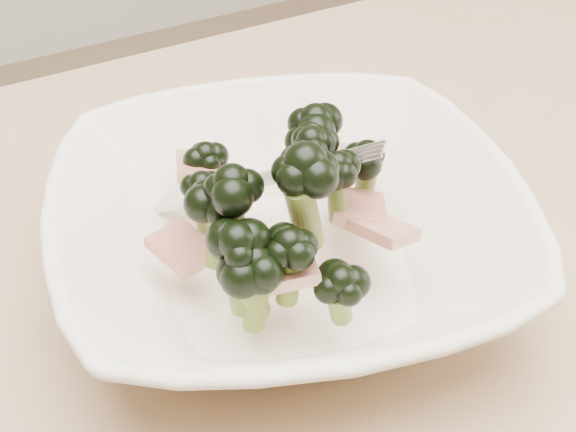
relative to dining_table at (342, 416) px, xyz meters
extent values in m
cube|color=tan|center=(0.00, 0.00, 0.08)|extent=(1.20, 0.80, 0.04)
cylinder|color=tan|center=(0.55, 0.35, -0.30)|extent=(0.06, 0.06, 0.71)
imported|color=white|center=(-0.02, 0.05, 0.13)|extent=(0.36, 0.36, 0.07)
cylinder|color=#576822|center=(0.01, 0.03, 0.17)|extent=(0.01, 0.02, 0.04)
ellipsoid|color=black|center=(0.01, 0.03, 0.19)|extent=(0.03, 0.03, 0.02)
cylinder|color=#576822|center=(-0.06, 0.03, 0.17)|extent=(0.02, 0.02, 0.05)
ellipsoid|color=black|center=(-0.06, 0.03, 0.20)|extent=(0.04, 0.04, 0.03)
cylinder|color=#576822|center=(0.03, 0.09, 0.16)|extent=(0.03, 0.02, 0.04)
ellipsoid|color=black|center=(0.03, 0.09, 0.19)|extent=(0.04, 0.04, 0.03)
cylinder|color=#576822|center=(-0.06, 0.07, 0.15)|extent=(0.02, 0.02, 0.04)
ellipsoid|color=black|center=(-0.06, 0.07, 0.17)|extent=(0.03, 0.03, 0.02)
cylinder|color=#576822|center=(-0.06, 0.00, 0.14)|extent=(0.02, 0.02, 0.04)
ellipsoid|color=black|center=(-0.06, 0.00, 0.17)|extent=(0.03, 0.03, 0.03)
cylinder|color=#576822|center=(0.02, 0.07, 0.16)|extent=(0.02, 0.02, 0.03)
ellipsoid|color=black|center=(0.02, 0.07, 0.18)|extent=(0.04, 0.04, 0.03)
cylinder|color=#576822|center=(-0.02, -0.02, 0.14)|extent=(0.02, 0.02, 0.03)
ellipsoid|color=black|center=(-0.02, -0.02, 0.16)|extent=(0.03, 0.03, 0.03)
cylinder|color=#576822|center=(-0.02, 0.02, 0.18)|extent=(0.03, 0.03, 0.06)
ellipsoid|color=black|center=(-0.02, 0.02, 0.21)|extent=(0.04, 0.04, 0.03)
cylinder|color=#576822|center=(-0.07, 0.00, 0.15)|extent=(0.02, 0.02, 0.04)
ellipsoid|color=black|center=(-0.07, 0.00, 0.17)|extent=(0.04, 0.04, 0.03)
cylinder|color=#576822|center=(0.01, 0.06, 0.17)|extent=(0.02, 0.01, 0.03)
ellipsoid|color=black|center=(0.01, 0.06, 0.19)|extent=(0.03, 0.03, 0.02)
cylinder|color=#576822|center=(-0.07, 0.01, 0.15)|extent=(0.02, 0.02, 0.04)
ellipsoid|color=black|center=(-0.07, 0.01, 0.18)|extent=(0.04, 0.04, 0.03)
cylinder|color=#576822|center=(0.05, 0.06, 0.14)|extent=(0.02, 0.01, 0.04)
ellipsoid|color=black|center=(0.05, 0.06, 0.17)|extent=(0.03, 0.03, 0.03)
cylinder|color=#576822|center=(-0.04, 0.00, 0.15)|extent=(0.02, 0.02, 0.04)
ellipsoid|color=black|center=(-0.04, 0.00, 0.18)|extent=(0.03, 0.03, 0.03)
cylinder|color=#576822|center=(-0.07, 0.04, 0.16)|extent=(0.02, 0.02, 0.04)
ellipsoid|color=black|center=(-0.07, 0.04, 0.19)|extent=(0.03, 0.03, 0.03)
cylinder|color=#576822|center=(-0.04, 0.12, 0.14)|extent=(0.02, 0.02, 0.04)
ellipsoid|color=black|center=(-0.04, 0.12, 0.16)|extent=(0.03, 0.03, 0.02)
cube|color=maroon|center=(-0.08, 0.07, 0.14)|extent=(0.04, 0.05, 0.01)
cube|color=maroon|center=(-0.04, 0.12, 0.15)|extent=(0.05, 0.05, 0.02)
cube|color=maroon|center=(0.05, 0.08, 0.15)|extent=(0.03, 0.04, 0.02)
cube|color=maroon|center=(-0.04, 0.01, 0.15)|extent=(0.05, 0.06, 0.02)
cube|color=maroon|center=(0.02, 0.01, 0.15)|extent=(0.04, 0.05, 0.02)
cube|color=maroon|center=(0.03, 0.03, 0.15)|extent=(0.05, 0.06, 0.02)
camera|label=1|loc=(-0.21, -0.29, 0.45)|focal=50.00mm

